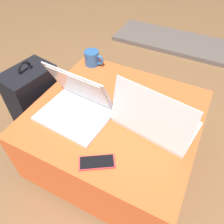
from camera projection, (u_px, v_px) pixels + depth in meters
name	position (u px, v px, depth m)	size (l,w,h in m)	color
ground_plane	(115.00, 157.00, 1.40)	(14.00, 14.00, 0.00)	brown
ottoman	(115.00, 137.00, 1.25)	(0.83, 0.77, 0.42)	maroon
laptop_near	(76.00, 106.00, 1.06)	(0.35, 0.28, 0.25)	silver
laptop_far	(154.00, 119.00, 1.00)	(0.40, 0.29, 0.24)	silver
cell_phone	(97.00, 162.00, 0.90)	(0.16, 0.14, 0.01)	red
backpack	(36.00, 103.00, 1.41)	(0.29, 0.32, 0.55)	black
coffee_mug	(92.00, 58.00, 1.36)	(0.13, 0.09, 0.09)	#285693
fireplace_hearth	(180.00, 43.00, 2.37)	(1.40, 0.50, 0.04)	#564C47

